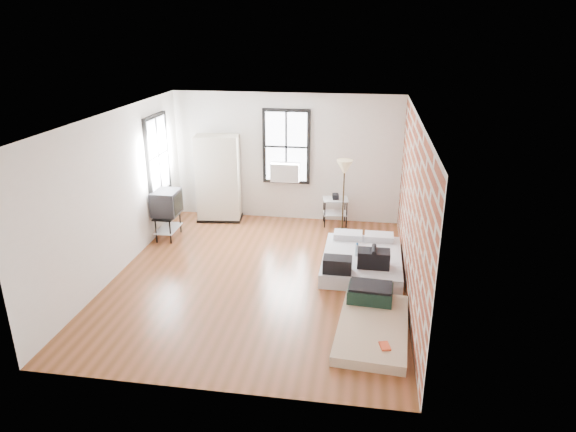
% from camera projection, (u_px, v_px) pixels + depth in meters
% --- Properties ---
extents(ground, '(6.00, 6.00, 0.00)m').
position_uv_depth(ground, '(260.00, 277.00, 8.96)').
color(ground, brown).
rests_on(ground, ground).
extents(room_shell, '(5.02, 6.02, 2.80)m').
position_uv_depth(room_shell, '(276.00, 176.00, 8.65)').
color(room_shell, silver).
rests_on(room_shell, ground).
extents(mattress_main, '(1.40, 1.89, 0.60)m').
position_uv_depth(mattress_main, '(362.00, 259.00, 9.24)').
color(mattress_main, white).
rests_on(mattress_main, ground).
extents(mattress_bare, '(1.10, 1.90, 0.40)m').
position_uv_depth(mattress_bare, '(372.00, 319.00, 7.46)').
color(mattress_bare, tan).
rests_on(mattress_bare, ground).
extents(wardrobe, '(1.03, 0.67, 1.91)m').
position_uv_depth(wardrobe, '(218.00, 179.00, 11.29)').
color(wardrobe, black).
rests_on(wardrobe, ground).
extents(side_table, '(0.59, 0.50, 0.70)m').
position_uv_depth(side_table, '(335.00, 204.00, 11.15)').
color(side_table, black).
rests_on(side_table, ground).
extents(floor_lamp, '(0.33, 0.33, 1.54)m').
position_uv_depth(floor_lamp, '(344.00, 171.00, 10.53)').
color(floor_lamp, '#302510').
rests_on(floor_lamp, ground).
extents(tv_stand, '(0.51, 0.72, 1.01)m').
position_uv_depth(tv_stand, '(167.00, 204.00, 10.38)').
color(tv_stand, black).
rests_on(tv_stand, ground).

